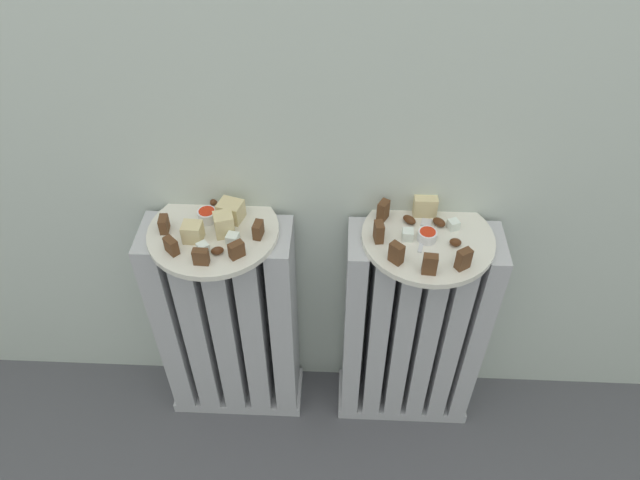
# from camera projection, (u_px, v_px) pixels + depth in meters

# --- Properties ---
(radiator_left) EXTENTS (0.32, 0.13, 0.57)m
(radiator_left) POSITION_uv_depth(u_px,v_px,m) (229.00, 326.00, 1.34)
(radiator_left) COLOR #B2B2B7
(radiator_left) RESTS_ON ground_plane
(radiator_right) EXTENTS (0.32, 0.13, 0.57)m
(radiator_right) POSITION_uv_depth(u_px,v_px,m) (411.00, 332.00, 1.33)
(radiator_right) COLOR #B2B2B7
(radiator_right) RESTS_ON ground_plane
(plate_left) EXTENTS (0.26, 0.26, 0.01)m
(plate_left) POSITION_uv_depth(u_px,v_px,m) (214.00, 232.00, 1.14)
(plate_left) COLOR silver
(plate_left) RESTS_ON radiator_left
(plate_right) EXTENTS (0.26, 0.26, 0.01)m
(plate_right) POSITION_uv_depth(u_px,v_px,m) (428.00, 238.00, 1.13)
(plate_right) COLOR silver
(plate_right) RESTS_ON radiator_right
(dark_cake_slice_left_0) EXTENTS (0.02, 0.03, 0.03)m
(dark_cake_slice_left_0) POSITION_uv_depth(u_px,v_px,m) (164.00, 224.00, 1.12)
(dark_cake_slice_left_0) COLOR #56351E
(dark_cake_slice_left_0) RESTS_ON plate_left
(dark_cake_slice_left_1) EXTENTS (0.03, 0.03, 0.03)m
(dark_cake_slice_left_1) POSITION_uv_depth(u_px,v_px,m) (171.00, 246.00, 1.08)
(dark_cake_slice_left_1) COLOR #56351E
(dark_cake_slice_left_1) RESTS_ON plate_left
(dark_cake_slice_left_2) EXTENTS (0.03, 0.02, 0.03)m
(dark_cake_slice_left_2) POSITION_uv_depth(u_px,v_px,m) (201.00, 257.00, 1.06)
(dark_cake_slice_left_2) COLOR #56351E
(dark_cake_slice_left_2) RESTS_ON plate_left
(dark_cake_slice_left_3) EXTENTS (0.03, 0.03, 0.03)m
(dark_cake_slice_left_3) POSITION_uv_depth(u_px,v_px,m) (237.00, 250.00, 1.07)
(dark_cake_slice_left_3) COLOR #56351E
(dark_cake_slice_left_3) RESTS_ON plate_left
(dark_cake_slice_left_4) EXTENTS (0.02, 0.03, 0.03)m
(dark_cake_slice_left_4) POSITION_uv_depth(u_px,v_px,m) (258.00, 230.00, 1.11)
(dark_cake_slice_left_4) COLOR #56351E
(dark_cake_slice_left_4) RESTS_ON plate_left
(marble_cake_slice_left_0) EXTENTS (0.06, 0.05, 0.04)m
(marble_cake_slice_left_0) POSITION_uv_depth(u_px,v_px,m) (231.00, 211.00, 1.15)
(marble_cake_slice_left_0) COLOR beige
(marble_cake_slice_left_0) RESTS_ON plate_left
(marble_cake_slice_left_1) EXTENTS (0.04, 0.04, 0.05)m
(marble_cake_slice_left_1) POSITION_uv_depth(u_px,v_px,m) (224.00, 224.00, 1.11)
(marble_cake_slice_left_1) COLOR beige
(marble_cake_slice_left_1) RESTS_ON plate_left
(marble_cake_slice_left_2) EXTENTS (0.04, 0.03, 0.04)m
(marble_cake_slice_left_2) POSITION_uv_depth(u_px,v_px,m) (193.00, 232.00, 1.10)
(marble_cake_slice_left_2) COLOR beige
(marble_cake_slice_left_2) RESTS_ON plate_left
(turkish_delight_left_0) EXTENTS (0.03, 0.03, 0.02)m
(turkish_delight_left_0) POSITION_uv_depth(u_px,v_px,m) (203.00, 248.00, 1.08)
(turkish_delight_left_0) COLOR white
(turkish_delight_left_0) RESTS_ON plate_left
(turkish_delight_left_1) EXTENTS (0.03, 0.03, 0.02)m
(turkish_delight_left_1) POSITION_uv_depth(u_px,v_px,m) (233.00, 239.00, 1.10)
(turkish_delight_left_1) COLOR white
(turkish_delight_left_1) RESTS_ON plate_left
(medjool_date_left_0) EXTENTS (0.03, 0.02, 0.02)m
(medjool_date_left_0) POSITION_uv_depth(u_px,v_px,m) (217.00, 251.00, 1.08)
(medjool_date_left_0) COLOR #4C2814
(medjool_date_left_0) RESTS_ON plate_left
(medjool_date_left_1) EXTENTS (0.02, 0.03, 0.02)m
(medjool_date_left_1) POSITION_uv_depth(u_px,v_px,m) (214.00, 201.00, 1.19)
(medjool_date_left_1) COLOR #4C2814
(medjool_date_left_1) RESTS_ON plate_left
(jam_bowl_left) EXTENTS (0.04, 0.04, 0.02)m
(jam_bowl_left) POSITION_uv_depth(u_px,v_px,m) (207.00, 215.00, 1.15)
(jam_bowl_left) COLOR white
(jam_bowl_left) RESTS_ON plate_left
(dark_cake_slice_right_0) EXTENTS (0.03, 0.03, 0.04)m
(dark_cake_slice_right_0) POSITION_uv_depth(u_px,v_px,m) (383.00, 211.00, 1.14)
(dark_cake_slice_right_0) COLOR #56351E
(dark_cake_slice_right_0) RESTS_ON plate_right
(dark_cake_slice_right_1) EXTENTS (0.02, 0.03, 0.04)m
(dark_cake_slice_right_1) POSITION_uv_depth(u_px,v_px,m) (379.00, 232.00, 1.10)
(dark_cake_slice_right_1) COLOR #56351E
(dark_cake_slice_right_1) RESTS_ON plate_right
(dark_cake_slice_right_2) EXTENTS (0.03, 0.03, 0.04)m
(dark_cake_slice_right_2) POSITION_uv_depth(u_px,v_px,m) (396.00, 253.00, 1.06)
(dark_cake_slice_right_2) COLOR #56351E
(dark_cake_slice_right_2) RESTS_ON plate_right
(dark_cake_slice_right_3) EXTENTS (0.03, 0.02, 0.04)m
(dark_cake_slice_right_3) POSITION_uv_depth(u_px,v_px,m) (430.00, 264.00, 1.04)
(dark_cake_slice_right_3) COLOR #56351E
(dark_cake_slice_right_3) RESTS_ON plate_right
(dark_cake_slice_right_4) EXTENTS (0.03, 0.03, 0.04)m
(dark_cake_slice_right_4) POSITION_uv_depth(u_px,v_px,m) (464.00, 259.00, 1.05)
(dark_cake_slice_right_4) COLOR #56351E
(dark_cake_slice_right_4) RESTS_ON plate_right
(marble_cake_slice_right_0) EXTENTS (0.05, 0.03, 0.04)m
(marble_cake_slice_right_0) POSITION_uv_depth(u_px,v_px,m) (425.00, 205.00, 1.16)
(marble_cake_slice_right_0) COLOR beige
(marble_cake_slice_right_0) RESTS_ON plate_right
(turkish_delight_right_0) EXTENTS (0.02, 0.02, 0.02)m
(turkish_delight_right_0) POSITION_uv_depth(u_px,v_px,m) (408.00, 235.00, 1.11)
(turkish_delight_right_0) COLOR white
(turkish_delight_right_0) RESTS_ON plate_right
(turkish_delight_right_1) EXTENTS (0.03, 0.03, 0.02)m
(turkish_delight_right_1) POSITION_uv_depth(u_px,v_px,m) (453.00, 225.00, 1.13)
(turkish_delight_right_1) COLOR white
(turkish_delight_right_1) RESTS_ON plate_right
(medjool_date_right_0) EXTENTS (0.03, 0.02, 0.02)m
(medjool_date_right_0) POSITION_uv_depth(u_px,v_px,m) (455.00, 242.00, 1.10)
(medjool_date_right_0) COLOR #4C2814
(medjool_date_right_0) RESTS_ON plate_right
(medjool_date_right_1) EXTENTS (0.03, 0.03, 0.02)m
(medjool_date_right_1) POSITION_uv_depth(u_px,v_px,m) (439.00, 222.00, 1.14)
(medjool_date_right_1) COLOR #4C2814
(medjool_date_right_1) RESTS_ON plate_right
(medjool_date_right_2) EXTENTS (0.03, 0.03, 0.01)m
(medjool_date_right_2) POSITION_uv_depth(u_px,v_px,m) (409.00, 220.00, 1.14)
(medjool_date_right_2) COLOR #4C2814
(medjool_date_right_2) RESTS_ON plate_right
(jam_bowl_right) EXTENTS (0.04, 0.04, 0.02)m
(jam_bowl_right) POSITION_uv_depth(u_px,v_px,m) (427.00, 235.00, 1.11)
(jam_bowl_right) COLOR white
(jam_bowl_right) RESTS_ON plate_right
(fork) EXTENTS (0.04, 0.10, 0.00)m
(fork) POSITION_uv_depth(u_px,v_px,m) (424.00, 232.00, 1.13)
(fork) COLOR silver
(fork) RESTS_ON plate_right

